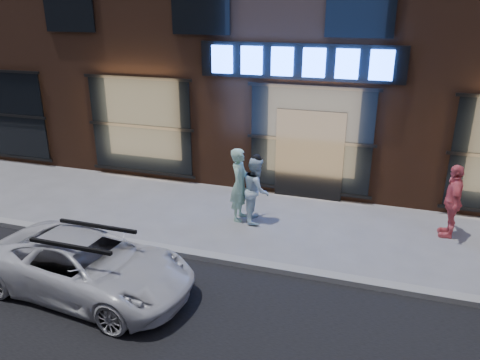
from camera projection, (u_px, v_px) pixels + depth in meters
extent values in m
plane|color=slate|center=(272.00, 270.00, 9.29)|extent=(90.00, 90.00, 0.00)
cube|color=gray|center=(272.00, 267.00, 9.27)|extent=(60.00, 0.25, 0.12)
cube|color=#54301E|center=(338.00, 2.00, 14.64)|extent=(30.00, 8.00, 10.00)
cube|color=black|center=(299.00, 62.00, 11.65)|extent=(5.20, 0.06, 0.90)
cube|color=black|center=(309.00, 155.00, 12.36)|extent=(1.80, 0.10, 2.40)
cube|color=#FFBF72|center=(4.00, 114.00, 15.14)|extent=(3.00, 0.04, 2.60)
cube|color=black|center=(3.00, 114.00, 15.11)|extent=(3.20, 0.06, 2.80)
cube|color=#FFBF72|center=(141.00, 126.00, 13.71)|extent=(3.00, 0.04, 2.60)
cube|color=black|center=(140.00, 126.00, 13.67)|extent=(3.20, 0.06, 2.80)
cube|color=#FFBF72|center=(310.00, 140.00, 12.27)|extent=(3.00, 0.04, 2.60)
cube|color=black|center=(310.00, 141.00, 12.23)|extent=(3.20, 0.06, 2.80)
cube|color=black|center=(67.00, 2.00, 13.04)|extent=(1.60, 0.06, 1.60)
cube|color=black|center=(200.00, 2.00, 11.89)|extent=(1.60, 0.06, 1.60)
cube|color=black|center=(361.00, 2.00, 10.74)|extent=(1.60, 0.06, 1.60)
cube|color=#2659FF|center=(222.00, 59.00, 12.16)|extent=(0.55, 0.12, 0.70)
cube|color=#2659FF|center=(252.00, 60.00, 11.93)|extent=(0.55, 0.12, 0.70)
cube|color=#2659FF|center=(282.00, 61.00, 11.70)|extent=(0.55, 0.12, 0.70)
cube|color=#2659FF|center=(314.00, 63.00, 11.47)|extent=(0.55, 0.12, 0.70)
cube|color=#2659FF|center=(347.00, 64.00, 11.24)|extent=(0.55, 0.12, 0.70)
cube|color=#2659FF|center=(382.00, 65.00, 11.01)|extent=(0.55, 0.12, 0.70)
imported|color=#BAF5D9|center=(240.00, 184.00, 11.19)|extent=(0.44, 0.66, 1.80)
imported|color=white|center=(256.00, 190.00, 11.15)|extent=(0.79, 0.91, 1.61)
imported|color=#EC616B|center=(452.00, 201.00, 10.39)|extent=(0.42, 1.00, 1.70)
imported|color=silver|center=(88.00, 265.00, 8.41)|extent=(4.09, 2.18, 1.09)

